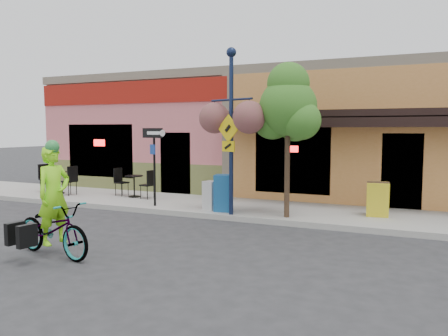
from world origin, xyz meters
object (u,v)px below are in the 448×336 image
Objects in this scene: lamp_post at (231,132)px; one_way_sign at (154,167)px; bicycle at (53,229)px; cyclist_rider at (54,208)px; newspaper_box_blue at (223,193)px; newspaper_box_grey at (211,195)px; street_tree at (288,140)px; building at (290,133)px.

one_way_sign is at bearing -168.14° from lamp_post.
cyclist_rider reaches higher than bicycle.
bicycle is 1.08× the size of cyclist_rider.
newspaper_box_blue reaches higher than bicycle.
newspaper_box_grey is (0.96, 4.87, -0.38)m from cyclist_rider.
street_tree reaches higher than bicycle.
cyclist_rider is at bearing -62.74° from one_way_sign.
building is 7.92× the size of one_way_sign.
cyclist_rider is 0.81× the size of one_way_sign.
newspaper_box_blue is at bearing 156.85° from lamp_post.
bicycle is (-1.53, -11.28, -1.72)m from building.
newspaper_box_grey is at bearing 21.33° from one_way_sign.
one_way_sign is 0.58× the size of street_tree.
street_tree reaches higher than one_way_sign.
building is 22.62× the size of newspaper_box_grey.
building is at bearing 102.75° from newspaper_box_grey.
one_way_sign is at bearing -158.70° from newspaper_box_grey.
bicycle is at bearing -93.40° from lamp_post.
bicycle is at bearing -63.32° from one_way_sign.
bicycle is at bearing -124.96° from street_tree.
newspaper_box_blue reaches higher than newspaper_box_grey.
bicycle is 0.40m from cyclist_rider.
one_way_sign is (-2.59, 0.32, -1.04)m from lamp_post.
cyclist_rider is at bearing -124.55° from street_tree.
bicycle is 5.12m from lamp_post.
cyclist_rider is at bearing -80.39° from bicycle.
building reaches higher than newspaper_box_grey.
cyclist_rider reaches higher than newspaper_box_grey.
building is 9.08× the size of bicycle.
newspaper_box_blue is 1.26× the size of newspaper_box_grey.
cyclist_rider is 4.98m from newspaper_box_grey.
bicycle is at bearing -114.91° from newspaper_box_blue.
street_tree is at bearing -24.94° from cyclist_rider.
cyclist_rider is at bearing -114.35° from newspaper_box_blue.
building is 4.15× the size of lamp_post.
cyclist_rider is 4.83m from one_way_sign.
one_way_sign is at bearing 172.34° from newspaper_box_blue.
one_way_sign reaches higher than cyclist_rider.
newspaper_box_grey is at bearing 170.24° from lamp_post.
lamp_post is at bearing 10.39° from one_way_sign.
newspaper_box_blue is (1.40, 4.76, -0.27)m from cyclist_rider.
street_tree is (1.82, -0.09, 1.49)m from newspaper_box_blue.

